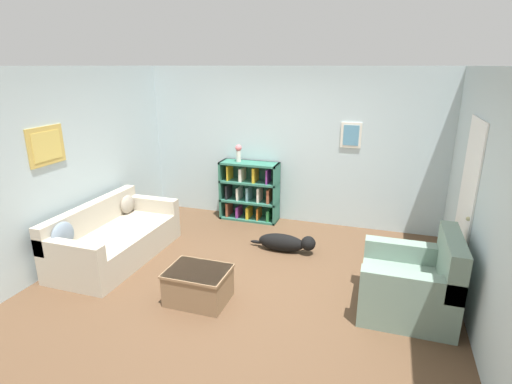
# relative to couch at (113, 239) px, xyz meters

# --- Properties ---
(ground_plane) EXTENTS (14.00, 14.00, 0.00)m
(ground_plane) POSITION_rel_couch_xyz_m (1.98, -0.01, -0.28)
(ground_plane) COLOR brown
(wall_back) EXTENTS (5.60, 0.13, 2.60)m
(wall_back) POSITION_rel_couch_xyz_m (1.99, 2.24, 1.02)
(wall_back) COLOR silver
(wall_back) RESTS_ON ground_plane
(wall_left) EXTENTS (0.13, 5.00, 2.60)m
(wall_left) POSITION_rel_couch_xyz_m (-0.57, -0.02, 1.02)
(wall_left) COLOR silver
(wall_left) RESTS_ON ground_plane
(wall_right) EXTENTS (0.16, 5.00, 2.60)m
(wall_right) POSITION_rel_couch_xyz_m (4.53, 0.00, 1.01)
(wall_right) COLOR silver
(wall_right) RESTS_ON ground_plane
(couch) EXTENTS (0.94, 1.91, 0.76)m
(couch) POSITION_rel_couch_xyz_m (0.00, 0.00, 0.00)
(couch) COLOR #B7AD99
(couch) RESTS_ON ground_plane
(bookshelf) EXTENTS (1.01, 0.35, 1.03)m
(bookshelf) POSITION_rel_couch_xyz_m (1.34, 2.01, 0.22)
(bookshelf) COLOR #2D6B56
(bookshelf) RESTS_ON ground_plane
(recliner_chair) EXTENTS (0.97, 0.96, 0.93)m
(recliner_chair) POSITION_rel_couch_xyz_m (3.94, -0.09, 0.05)
(recliner_chair) COLOR gray
(recliner_chair) RESTS_ON ground_plane
(coffee_table) EXTENTS (0.70, 0.54, 0.39)m
(coffee_table) POSITION_rel_couch_xyz_m (1.62, -0.63, -0.07)
(coffee_table) COLOR #846647
(coffee_table) RESTS_ON ground_plane
(dog) EXTENTS (0.99, 0.23, 0.28)m
(dog) POSITION_rel_couch_xyz_m (2.27, 0.93, -0.14)
(dog) COLOR black
(dog) RESTS_ON ground_plane
(vase) EXTENTS (0.11, 0.11, 0.29)m
(vase) POSITION_rel_couch_xyz_m (1.15, 1.99, 0.91)
(vase) COLOR silver
(vase) RESTS_ON bookshelf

